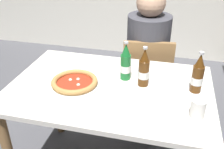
# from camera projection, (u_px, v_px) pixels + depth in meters

# --- Properties ---
(dining_table_main) EXTENTS (1.20, 0.80, 0.75)m
(dining_table_main) POSITION_uv_depth(u_px,v_px,m) (110.00, 101.00, 1.61)
(dining_table_main) COLOR silver
(dining_table_main) RESTS_ON ground_plane
(chair_behind_table) EXTENTS (0.45, 0.45, 0.85)m
(chair_behind_table) POSITION_uv_depth(u_px,v_px,m) (146.00, 78.00, 2.17)
(chair_behind_table) COLOR olive
(chair_behind_table) RESTS_ON ground_plane
(diner_seated) EXTENTS (0.34, 0.34, 1.21)m
(diner_seated) POSITION_uv_depth(u_px,v_px,m) (147.00, 65.00, 2.16)
(diner_seated) COLOR #2D3342
(diner_seated) RESTS_ON ground_plane
(pizza_margherita_near) EXTENTS (0.30, 0.30, 0.04)m
(pizza_margherita_near) POSITION_uv_depth(u_px,v_px,m) (75.00, 83.00, 1.54)
(pizza_margherita_near) COLOR white
(pizza_margherita_near) RESTS_ON dining_table_main
(beer_bottle_left) EXTENTS (0.07, 0.07, 0.25)m
(beer_bottle_left) POSITION_uv_depth(u_px,v_px,m) (126.00, 64.00, 1.58)
(beer_bottle_left) COLOR #196B2D
(beer_bottle_left) RESTS_ON dining_table_main
(beer_bottle_center) EXTENTS (0.07, 0.07, 0.25)m
(beer_bottle_center) POSITION_uv_depth(u_px,v_px,m) (198.00, 75.00, 1.45)
(beer_bottle_center) COLOR #512D0F
(beer_bottle_center) RESTS_ON dining_table_main
(beer_bottle_right) EXTENTS (0.07, 0.07, 0.25)m
(beer_bottle_right) POSITION_uv_depth(u_px,v_px,m) (144.00, 69.00, 1.51)
(beer_bottle_right) COLOR #512D0F
(beer_bottle_right) RESTS_ON dining_table_main
(napkin_with_cutlery) EXTENTS (0.23, 0.23, 0.01)m
(napkin_with_cutlery) POSITION_uv_depth(u_px,v_px,m) (68.00, 61.00, 1.84)
(napkin_with_cutlery) COLOR white
(napkin_with_cutlery) RESTS_ON dining_table_main
(paper_cup) EXTENTS (0.07, 0.07, 0.09)m
(paper_cup) POSITION_uv_depth(u_px,v_px,m) (198.00, 108.00, 1.27)
(paper_cup) COLOR white
(paper_cup) RESTS_ON dining_table_main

